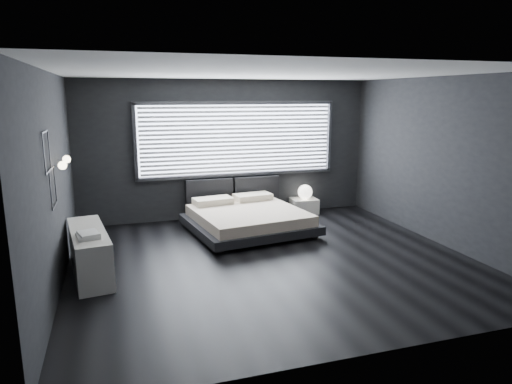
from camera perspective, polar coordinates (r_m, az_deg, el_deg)
name	(u,v)px	position (r m, az deg, el deg)	size (l,w,h in m)	color
room	(273,170)	(6.75, 2.16, 2.71)	(6.04, 6.00, 2.80)	black
window	(238,139)	(9.34, -2.23, 6.61)	(4.14, 0.09, 1.52)	white
headboard	(233,190)	(9.41, -2.86, 0.24)	(1.96, 0.16, 0.52)	black
sconce_near	(62,165)	(6.42, -23.06, 3.08)	(0.18, 0.11, 0.11)	silver
sconce_far	(66,159)	(7.01, -22.62, 3.80)	(0.18, 0.11, 0.11)	silver
wall_art_upper	(47,152)	(5.81, -24.71, 4.58)	(0.01, 0.48, 0.48)	#47474C
wall_art_lower	(53,188)	(6.13, -24.05, 0.50)	(0.01, 0.48, 0.48)	#47474C
bed	(248,218)	(8.47, -1.03, -3.32)	(2.34, 2.26, 0.54)	black
nightstand	(304,206)	(9.86, 6.00, -1.72)	(0.54, 0.45, 0.32)	white
orb_lamp	(305,192)	(9.76, 6.15, 0.01)	(0.31, 0.31, 0.31)	white
dresser	(90,252)	(6.89, -20.07, -7.08)	(0.68, 1.67, 0.65)	white
book_stack	(88,235)	(6.44, -20.25, -5.05)	(0.34, 0.41, 0.07)	silver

